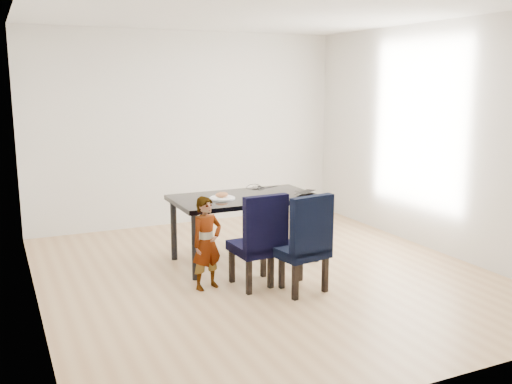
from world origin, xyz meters
name	(u,v)px	position (x,y,z in m)	size (l,w,h in m)	color
floor	(264,274)	(0.00, 0.00, -0.01)	(4.50, 5.00, 0.01)	tan
ceiling	(265,9)	(0.00, 0.00, 2.71)	(4.50, 5.00, 0.01)	white
wall_back	(187,129)	(0.00, 2.50, 1.35)	(4.50, 0.01, 2.70)	silver
wall_front	(438,189)	(0.00, -2.50, 1.35)	(4.50, 0.01, 2.70)	silver
wall_left	(27,160)	(-2.25, 0.00, 1.35)	(0.01, 5.00, 2.70)	silver
wall_right	(436,138)	(2.25, 0.00, 1.35)	(0.01, 5.00, 2.70)	white
dining_table	(245,229)	(0.00, 0.50, 0.38)	(1.60, 0.90, 0.75)	black
chair_left	(256,239)	(-0.22, -0.28, 0.48)	(0.46, 0.48, 0.95)	black
chair_right	(298,242)	(0.09, -0.57, 0.49)	(0.47, 0.49, 0.97)	black
child	(207,243)	(-0.69, -0.15, 0.46)	(0.34, 0.22, 0.92)	orange
plate	(222,198)	(-0.28, 0.46, 0.76)	(0.28, 0.28, 0.02)	white
sandwich	(222,195)	(-0.29, 0.47, 0.80)	(0.15, 0.07, 0.06)	#AB683D
laptop	(303,192)	(0.68, 0.38, 0.76)	(0.29, 0.19, 0.02)	black
cable_tangle	(258,188)	(0.33, 0.85, 0.75)	(0.14, 0.14, 0.01)	black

